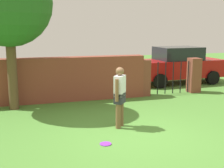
{
  "coord_description": "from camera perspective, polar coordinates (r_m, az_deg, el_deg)",
  "views": [
    {
      "loc": [
        -2.59,
        -6.69,
        2.66
      ],
      "look_at": [
        -0.07,
        1.73,
        1.0
      ],
      "focal_mm": 49.01,
      "sensor_mm": 36.0,
      "label": 1
    }
  ],
  "objects": [
    {
      "name": "ground_plane",
      "position": [
        7.65,
        4.28,
        -9.68
      ],
      "size": [
        40.0,
        40.0,
        0.0
      ],
      "primitive_type": "plane",
      "color": "#4C8433"
    },
    {
      "name": "brick_wall",
      "position": [
        11.05,
        -10.77,
        0.78
      ],
      "size": [
        6.66,
        0.5,
        1.59
      ],
      "primitive_type": "cube",
      "color": "brown",
      "rests_on": "ground"
    },
    {
      "name": "tree",
      "position": [
        10.23,
        -18.83,
        14.09
      ],
      "size": [
        2.74,
        2.74,
        4.76
      ],
      "color": "brown",
      "rests_on": "ground"
    },
    {
      "name": "person",
      "position": [
        8.05,
        1.46,
        -1.94
      ],
      "size": [
        0.39,
        0.45,
        1.62
      ],
      "rotation": [
        0.0,
        0.0,
        -2.23
      ],
      "color": "brown",
      "rests_on": "ground"
    },
    {
      "name": "fence_gate",
      "position": [
        12.37,
        10.65,
        1.39
      ],
      "size": [
        2.67,
        0.44,
        1.4
      ],
      "color": "brown",
      "rests_on": "ground"
    },
    {
      "name": "car",
      "position": [
        14.78,
        12.14,
        3.47
      ],
      "size": [
        4.27,
        2.06,
        1.72
      ],
      "rotation": [
        0.0,
        0.0,
        3.18
      ],
      "color": "#A51111",
      "rests_on": "ground"
    },
    {
      "name": "frisbee_purple",
      "position": [
        7.13,
        -1.2,
        -11.1
      ],
      "size": [
        0.27,
        0.27,
        0.02
      ],
      "primitive_type": "cylinder",
      "color": "purple",
      "rests_on": "ground"
    }
  ]
}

